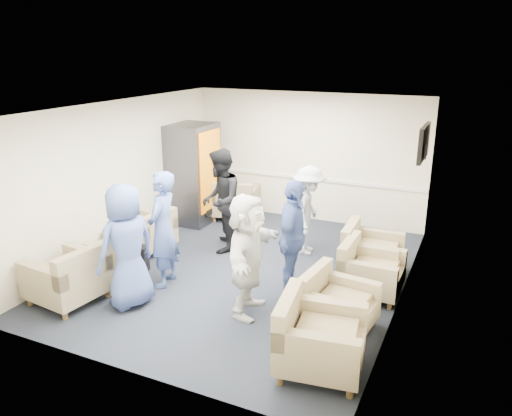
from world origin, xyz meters
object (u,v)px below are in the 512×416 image
at_px(armchair_left_mid, 119,252).
at_px(armchair_right_midfar, 368,272).
at_px(armchair_left_far, 148,234).
at_px(person_front_left, 127,246).
at_px(person_mid_left, 163,229).
at_px(armchair_right_far, 369,254).
at_px(person_front_right, 248,255).
at_px(vending_machine, 193,174).
at_px(person_back_right, 308,210).
at_px(armchair_corner, 235,202).
at_px(armchair_left_near, 70,279).
at_px(person_mid_right, 293,238).
at_px(armchair_right_near, 315,340).
at_px(person_back_left, 221,201).
at_px(armchair_right_midnear, 335,306).

bearing_deg(armchair_left_mid, armchair_right_midfar, 92.98).
xyz_separation_m(armchair_left_far, person_front_left, (0.97, -1.74, 0.57)).
bearing_deg(person_mid_left, armchair_right_far, 110.01).
bearing_deg(armchair_right_far, person_front_right, 144.19).
distance_m(armchair_right_midfar, vending_machine, 4.51).
xyz_separation_m(armchair_right_far, person_back_right, (-1.21, 0.47, 0.44)).
bearing_deg(armchair_right_far, person_front_left, 127.60).
bearing_deg(armchair_corner, armchair_left_mid, 66.69).
xyz_separation_m(armchair_left_near, armchair_left_far, (-0.14, 2.05, -0.04)).
bearing_deg(armchair_left_near, person_mid_left, 146.90).
distance_m(armchair_left_far, armchair_corner, 2.36).
relative_size(person_front_left, person_mid_right, 1.03).
distance_m(armchair_left_far, armchair_right_near, 4.40).
relative_size(person_mid_left, person_mid_right, 1.04).
bearing_deg(person_mid_left, person_front_left, -16.25).
height_order(armchair_left_far, person_mid_left, person_mid_left).
bearing_deg(person_front_left, armchair_right_midfar, 139.37).
bearing_deg(armchair_left_far, armchair_left_mid, 12.10).
relative_size(armchair_right_near, person_back_left, 0.57).
bearing_deg(person_back_left, armchair_right_midnear, 35.57).
height_order(armchair_right_midnear, armchair_right_midfar, armchair_right_midfar).
distance_m(armchair_right_near, vending_machine, 5.60).
relative_size(armchair_right_midfar, person_back_right, 0.55).
bearing_deg(vending_machine, armchair_corner, 34.71).
bearing_deg(person_mid_right, armchair_corner, 34.60).
bearing_deg(person_mid_left, armchair_right_midfar, 98.44).
relative_size(armchair_left_near, armchair_right_midfar, 1.19).
xyz_separation_m(armchair_right_midnear, armchair_corner, (-3.23, 3.44, 0.03)).
relative_size(armchair_left_near, armchair_left_mid, 1.18).
height_order(armchair_right_near, person_back_left, person_back_left).
distance_m(person_back_left, person_front_right, 2.34).
height_order(armchair_left_near, armchair_right_midfar, armchair_left_near).
bearing_deg(armchair_corner, person_mid_right, 117.85).
distance_m(armchair_right_midnear, armchair_corner, 4.72).
bearing_deg(armchair_left_near, armchair_right_midfar, 125.25).
bearing_deg(person_mid_right, person_mid_left, 99.87).
bearing_deg(person_mid_right, armchair_right_near, -157.56).
height_order(armchair_left_near, armchair_left_far, armchair_left_near).
bearing_deg(person_back_right, armchair_right_midnear, -162.59).
xyz_separation_m(person_back_left, person_mid_right, (1.78, -1.05, -0.06)).
bearing_deg(armchair_corner, armchair_right_midnear, 120.04).
distance_m(armchair_right_midfar, armchair_right_far, 0.66).
relative_size(armchair_right_near, person_front_left, 0.59).
height_order(armchair_left_near, armchair_right_near, armchair_right_near).
xyz_separation_m(armchair_right_near, armchair_right_far, (-0.01, 2.78, -0.02)).
relative_size(armchair_right_far, person_front_left, 0.52).
relative_size(armchair_right_far, person_back_right, 0.58).
relative_size(armchair_right_near, person_front_right, 0.62).
xyz_separation_m(armchair_right_far, person_front_left, (-2.90, -2.43, 0.55)).
bearing_deg(armchair_right_far, armchair_corner, 61.60).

